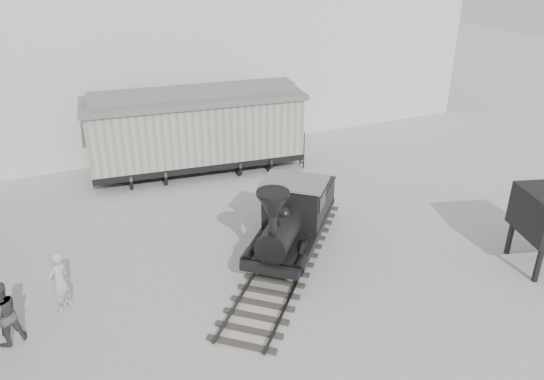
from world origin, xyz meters
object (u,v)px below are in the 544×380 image
locomotive (291,221)px  visitor_b (3,314)px  visitor_a (60,282)px  boxcar (196,129)px

locomotive → visitor_b: (-8.69, -0.97, -0.24)m
visitor_b → visitor_a: bearing=-171.9°
visitor_a → locomotive: bearing=139.6°
locomotive → visitor_b: locomotive is taller
visitor_b → locomotive: bearing=163.5°
boxcar → visitor_a: size_ratio=5.22×
locomotive → visitor_b: bearing=-132.0°
visitor_a → visitor_b: 1.68m
locomotive → visitor_b: 8.74m
boxcar → visitor_b: boxcar is taller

